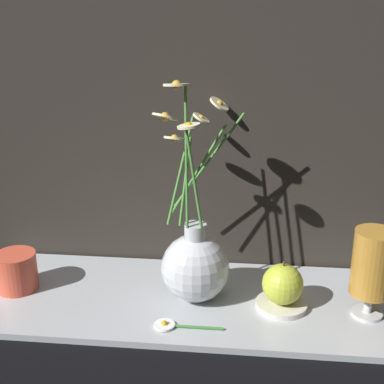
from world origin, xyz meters
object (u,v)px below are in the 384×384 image
(vase_with_flowers, at_px, (195,261))
(yellow_mug, at_px, (14,272))
(orange_fruit, at_px, (283,284))
(tea_glass, at_px, (373,265))

(vase_with_flowers, xyz_separation_m, yellow_mug, (-0.34, -0.01, -0.04))
(orange_fruit, bearing_deg, yellow_mug, 178.67)
(tea_glass, bearing_deg, vase_with_flowers, 174.46)
(vase_with_flowers, bearing_deg, yellow_mug, -178.67)
(yellow_mug, distance_m, orange_fruit, 0.50)
(vase_with_flowers, height_order, yellow_mug, vase_with_flowers)
(yellow_mug, bearing_deg, orange_fruit, -1.33)
(vase_with_flowers, relative_size, yellow_mug, 4.58)
(orange_fruit, bearing_deg, tea_glass, -3.93)
(yellow_mug, height_order, tea_glass, tea_glass)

